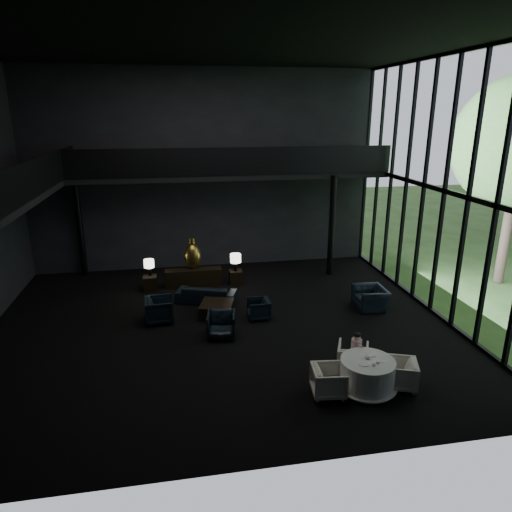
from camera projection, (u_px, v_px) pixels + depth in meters
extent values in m
cube|color=black|center=(223.00, 326.00, 14.06)|extent=(14.00, 12.00, 0.02)
cube|color=black|center=(216.00, 43.00, 11.65)|extent=(14.00, 12.00, 0.02)
cube|color=black|center=(205.00, 172.00, 18.49)|extent=(14.00, 0.04, 8.00)
cube|color=black|center=(257.00, 265.00, 7.22)|extent=(14.00, 0.04, 8.00)
cube|color=black|center=(232.00, 174.00, 17.71)|extent=(12.00, 2.00, 0.25)
cube|color=black|center=(27.00, 181.00, 11.84)|extent=(0.06, 12.00, 1.00)
cube|color=black|center=(235.00, 161.00, 16.59)|extent=(12.00, 0.06, 1.00)
cylinder|color=black|center=(80.00, 227.00, 17.97)|extent=(0.24, 0.24, 4.00)
cylinder|color=black|center=(332.00, 226.00, 18.02)|extent=(0.24, 0.24, 4.00)
cylinder|color=#382D23|center=(508.00, 220.00, 17.04)|extent=(0.36, 0.36, 4.90)
cube|color=black|center=(194.00, 278.00, 17.24)|extent=(2.11, 0.48, 0.67)
ellipsoid|color=olive|center=(192.00, 256.00, 17.11)|extent=(0.63, 0.63, 0.98)
cylinder|color=olive|center=(192.00, 241.00, 16.93)|extent=(0.22, 0.22, 0.20)
cube|color=black|center=(150.00, 283.00, 16.87)|extent=(0.49, 0.49, 0.54)
cylinder|color=black|center=(150.00, 271.00, 16.79)|extent=(0.11, 0.11, 0.32)
cylinder|color=white|center=(149.00, 263.00, 16.70)|extent=(0.37, 0.37, 0.30)
cube|color=black|center=(236.00, 277.00, 17.50)|extent=(0.48, 0.48, 0.53)
cylinder|color=black|center=(236.00, 267.00, 17.30)|extent=(0.12, 0.12, 0.35)
cylinder|color=white|center=(236.00, 258.00, 17.20)|extent=(0.40, 0.40, 0.32)
imported|color=black|center=(207.00, 291.00, 15.77)|extent=(2.08, 1.18, 0.78)
imported|color=black|center=(159.00, 307.00, 14.26)|extent=(0.93, 0.98, 0.96)
imported|color=black|center=(259.00, 309.00, 14.54)|extent=(0.58, 0.62, 0.63)
imported|color=black|center=(221.00, 323.00, 13.31)|extent=(0.96, 0.92, 0.87)
imported|color=black|center=(371.00, 294.00, 15.24)|extent=(0.76, 1.15, 0.99)
cube|color=black|center=(217.00, 309.00, 14.73)|extent=(1.24, 1.24, 0.45)
cylinder|color=white|center=(367.00, 374.00, 10.81)|extent=(1.28, 1.28, 0.75)
cone|color=white|center=(366.00, 386.00, 10.91)|extent=(1.45, 1.45, 0.10)
imported|color=silver|center=(353.00, 356.00, 11.61)|extent=(0.96, 0.94, 0.76)
imported|color=beige|center=(400.00, 373.00, 10.89)|extent=(0.89, 0.91, 0.74)
imported|color=beige|center=(329.00, 380.00, 10.58)|extent=(0.79, 0.83, 0.77)
cylinder|color=#CCA6BD|center=(356.00, 346.00, 11.57)|extent=(0.27, 0.27, 0.38)
sphere|color=#D8A884|center=(357.00, 336.00, 11.49)|extent=(0.19, 0.19, 0.19)
ellipsoid|color=black|center=(357.00, 335.00, 11.48)|extent=(0.20, 0.20, 0.13)
cylinder|color=white|center=(364.00, 364.00, 10.53)|extent=(0.28, 0.28, 0.01)
cylinder|color=white|center=(372.00, 355.00, 10.94)|extent=(0.23, 0.23, 0.01)
cylinder|color=white|center=(382.00, 360.00, 10.68)|extent=(0.16, 0.16, 0.01)
cylinder|color=white|center=(378.00, 362.00, 10.56)|extent=(0.10, 0.10, 0.06)
ellipsoid|color=white|center=(368.00, 357.00, 10.78)|extent=(0.14, 0.14, 0.07)
cylinder|color=#99999E|center=(374.00, 365.00, 10.45)|extent=(0.07, 0.07, 0.08)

